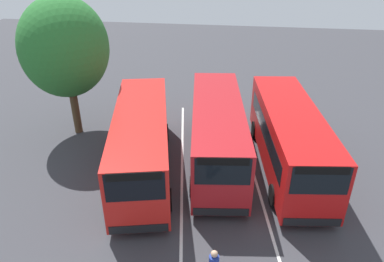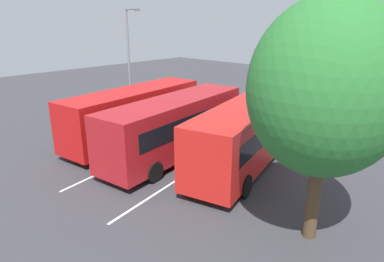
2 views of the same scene
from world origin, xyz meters
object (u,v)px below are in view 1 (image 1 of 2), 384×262
(bus_center_right, at_px, (289,137))
(depot_tree, at_px, (65,48))
(bus_far_left, at_px, (142,141))
(bus_center_left, at_px, (217,131))

(bus_center_right, relative_size, depot_tree, 1.24)
(bus_center_right, bearing_deg, bus_far_left, -85.67)
(bus_center_left, height_order, depot_tree, depot_tree)
(bus_far_left, bearing_deg, bus_center_right, 88.24)
(bus_far_left, bearing_deg, depot_tree, -138.07)
(bus_center_right, bearing_deg, bus_center_left, -98.29)
(bus_center_left, distance_m, bus_center_right, 3.48)
(bus_far_left, xyz_separation_m, depot_tree, (-3.42, -4.92, 3.33))
(bus_center_right, height_order, depot_tree, depot_tree)
(bus_far_left, distance_m, bus_center_left, 3.74)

